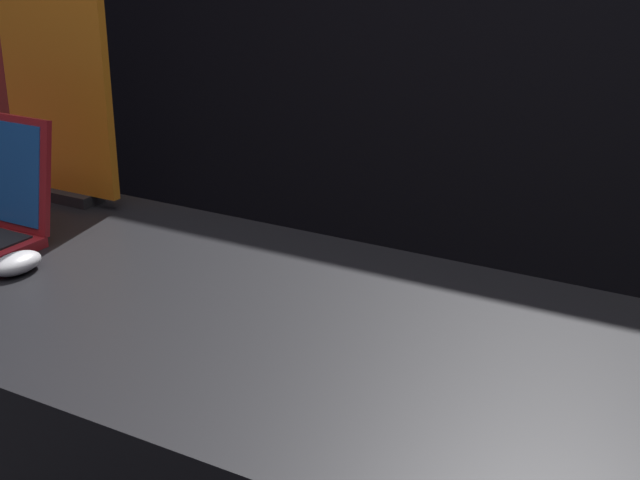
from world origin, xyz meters
The scene contains 2 objects.
mouse_front centered at (-0.57, 0.30, 0.88)m, with size 0.06×0.10×0.04m.
promo_stand_front centered at (-0.80, 0.66, 1.11)m, with size 0.29×0.07×0.50m.
Camera 1 is at (0.64, -0.71, 1.49)m, focal length 50.00 mm.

